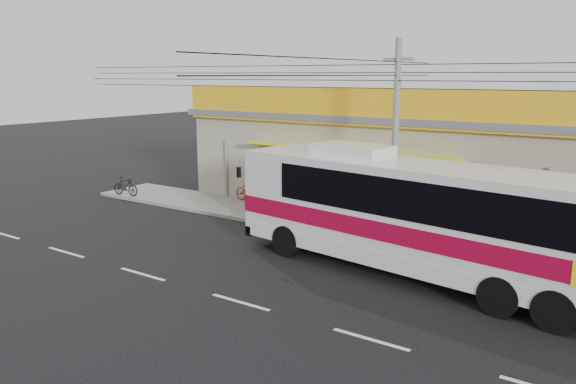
# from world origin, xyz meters

# --- Properties ---
(ground) EXTENTS (120.00, 120.00, 0.00)m
(ground) POSITION_xyz_m (0.00, 0.00, 0.00)
(ground) COLOR black
(ground) RESTS_ON ground
(sidewalk) EXTENTS (30.00, 3.20, 0.15)m
(sidewalk) POSITION_xyz_m (0.00, 6.00, 0.07)
(sidewalk) COLOR gray
(sidewalk) RESTS_ON ground
(lane_markings) EXTENTS (50.00, 0.12, 0.01)m
(lane_markings) POSITION_xyz_m (0.00, -2.50, 0.00)
(lane_markings) COLOR silver
(lane_markings) RESTS_ON ground
(storefront_building) EXTENTS (22.60, 9.20, 5.70)m
(storefront_building) POSITION_xyz_m (-0.01, 11.54, 2.30)
(storefront_building) COLOR gray
(storefront_building) RESTS_ON ground
(coach_bus) EXTENTS (13.10, 4.43, 3.96)m
(coach_bus) POSITION_xyz_m (3.58, 2.17, 2.12)
(coach_bus) COLOR silver
(coach_bus) RESTS_ON ground
(motorbike_red) EXTENTS (2.07, 1.03, 1.04)m
(motorbike_red) POSITION_xyz_m (-7.11, 7.05, 0.67)
(motorbike_red) COLOR maroon
(motorbike_red) RESTS_ON sidewalk
(motorbike_dark) EXTENTS (1.63, 0.65, 0.95)m
(motorbike_dark) POSITION_xyz_m (-13.35, 4.70, 0.63)
(motorbike_dark) COLOR black
(motorbike_dark) RESTS_ON sidewalk
(utility_pole) EXTENTS (34.00, 14.00, 7.53)m
(utility_pole) POSITION_xyz_m (1.06, 5.33, 6.21)
(utility_pole) COLOR slate
(utility_pole) RESTS_ON ground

